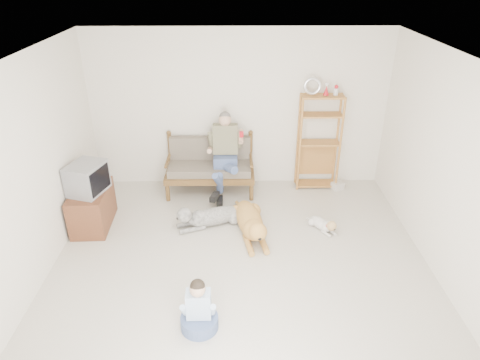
{
  "coord_description": "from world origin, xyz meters",
  "views": [
    {
      "loc": [
        -0.07,
        -4.18,
        3.65
      ],
      "look_at": [
        -0.0,
        1.0,
        0.93
      ],
      "focal_mm": 32.0,
      "sensor_mm": 36.0,
      "label": 1
    }
  ],
  "objects_px": {
    "loveseat": "(210,165)",
    "golden_retriever": "(251,223)",
    "etagere": "(319,141)",
    "tv_stand": "(92,208)"
  },
  "relations": [
    {
      "from": "loveseat",
      "to": "golden_retriever",
      "type": "relative_size",
      "value": 1.03
    },
    {
      "from": "etagere",
      "to": "golden_retriever",
      "type": "xyz_separation_m",
      "value": [
        -1.2,
        -1.47,
        -0.67
      ]
    },
    {
      "from": "etagere",
      "to": "tv_stand",
      "type": "height_order",
      "value": "etagere"
    },
    {
      "from": "etagere",
      "to": "tv_stand",
      "type": "xyz_separation_m",
      "value": [
        -3.59,
        -1.21,
        -0.55
      ]
    },
    {
      "from": "loveseat",
      "to": "etagere",
      "type": "bearing_deg",
      "value": 3.84
    },
    {
      "from": "loveseat",
      "to": "etagere",
      "type": "height_order",
      "value": "etagere"
    },
    {
      "from": "loveseat",
      "to": "golden_retriever",
      "type": "bearing_deg",
      "value": -63.95
    },
    {
      "from": "loveseat",
      "to": "golden_retriever",
      "type": "distance_m",
      "value": 1.53
    },
    {
      "from": "loveseat",
      "to": "tv_stand",
      "type": "relative_size",
      "value": 1.63
    },
    {
      "from": "etagere",
      "to": "golden_retriever",
      "type": "bearing_deg",
      "value": -129.18
    }
  ]
}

